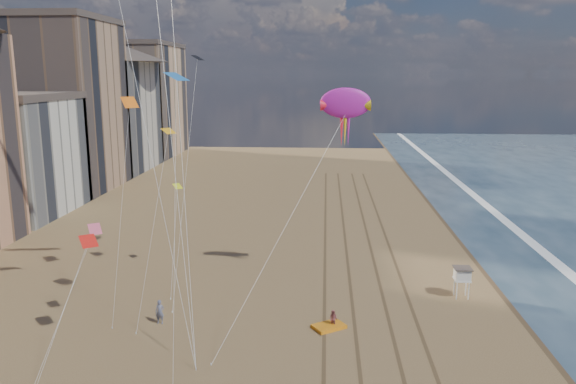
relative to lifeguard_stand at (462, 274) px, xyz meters
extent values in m
plane|color=#42301E|center=(8.06, 13.42, -2.14)|extent=(260.00, 260.00, 0.00)
plane|color=white|center=(12.26, 13.42, -2.13)|extent=(260.00, 260.00, 0.00)
cube|color=brown|center=(-12.14, 3.42, -2.13)|extent=(0.28, 120.00, 0.01)
cube|color=brown|center=(-9.74, 3.42, -2.13)|extent=(0.28, 120.00, 0.01)
cube|color=brown|center=(-6.94, 3.42, -2.13)|extent=(0.28, 120.00, 0.01)
cube|color=brown|center=(-4.74, 3.42, -2.13)|extent=(0.28, 120.00, 0.01)
cube|color=silver|center=(-55.94, 27.42, 5.86)|extent=(14.00, 18.00, 16.00)
cube|color=#473D38|center=(-55.94, 27.42, 14.36)|extent=(14.28, 18.36, 1.00)
cube|color=tan|center=(-56.94, 45.42, 11.86)|extent=(16.00, 20.00, 28.00)
cube|color=#473D38|center=(-56.94, 45.42, 26.36)|extent=(16.32, 20.40, 1.00)
cube|color=#BCB2A3|center=(-56.44, 65.42, 8.86)|extent=(15.00, 22.00, 22.00)
cone|color=#473D38|center=(-56.44, 65.42, 22.06)|extent=(34.22, 34.22, 4.40)
cube|color=tan|center=(-56.94, 87.42, 10.86)|extent=(16.00, 24.00, 26.00)
cube|color=#473D38|center=(-56.94, 87.42, 24.36)|extent=(16.32, 24.48, 1.00)
cylinder|color=white|center=(-0.51, -0.51, -1.37)|extent=(0.10, 0.10, 1.54)
cylinder|color=white|center=(0.51, -0.51, -1.37)|extent=(0.10, 0.10, 1.54)
cylinder|color=white|center=(-0.51, 0.51, -1.37)|extent=(0.10, 0.10, 1.54)
cylinder|color=white|center=(0.51, 0.51, -1.37)|extent=(0.10, 0.10, 1.54)
cube|color=white|center=(0.00, 0.00, -0.47)|extent=(1.37, 1.37, 0.10)
cube|color=white|center=(0.00, 0.00, 0.04)|extent=(1.28, 1.28, 0.94)
cube|color=#473D38|center=(0.00, 0.00, 0.59)|extent=(1.54, 1.54, 0.09)
cube|color=orange|center=(-11.77, -7.03, -2.00)|extent=(2.88, 2.62, 0.28)
ellipsoid|color=#B81CA7|center=(-10.53, 2.18, 14.87)|extent=(4.50, 0.84, 2.67)
cone|color=red|center=(-12.14, 2.18, 14.67)|extent=(1.21, 1.00, 1.00)
cone|color=yellow|center=(-8.92, 2.18, 14.67)|extent=(1.21, 1.00, 1.00)
cylinder|color=silver|center=(-15.18, -5.58, 5.87)|extent=(0.03, 0.03, 24.15)
imported|color=slate|center=(-25.20, -7.09, -1.16)|extent=(0.72, 0.48, 1.95)
imported|color=#984D4F|center=(-11.44, -6.94, -1.41)|extent=(0.88, 0.82, 1.45)
plane|color=orange|center=(-28.90, -0.83, 15.02)|extent=(2.01, 1.95, 0.91)
plane|color=#2167B4|center=(-22.72, -8.53, 17.19)|extent=(2.08, 2.12, 0.58)
plane|color=black|center=(-24.34, 5.36, 18.87)|extent=(1.44, 1.49, 0.49)
plane|color=#DA5472|center=(-29.63, -7.98, 5.84)|extent=(1.51, 1.45, 0.66)
plane|color=red|center=(-28.71, -11.29, 5.90)|extent=(1.88, 1.85, 0.63)
plane|color=yellow|center=(-26.63, 4.93, 6.64)|extent=(1.30, 1.29, 0.41)
plane|color=#FFAD15|center=(-26.60, 2.51, 12.27)|extent=(1.78, 1.78, 0.44)
camera|label=1|loc=(-12.20, -47.96, 17.31)|focal=35.00mm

